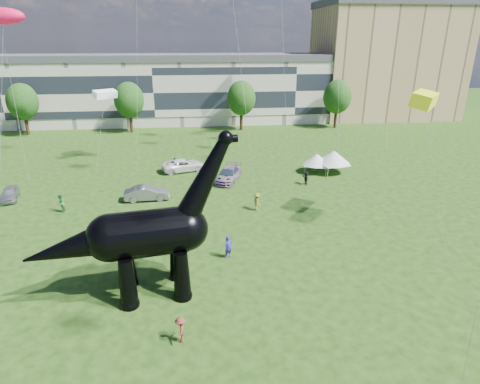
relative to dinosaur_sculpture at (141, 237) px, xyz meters
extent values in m
plane|color=#16330C|center=(4.00, -2.78, -4.23)|extent=(220.00, 220.00, 0.00)
cube|color=beige|center=(-4.00, 59.22, 1.77)|extent=(78.00, 11.00, 12.00)
cube|color=tan|center=(44.00, 62.22, 6.77)|extent=(28.00, 18.00, 22.00)
cylinder|color=#382314|center=(-26.00, 50.22, -2.63)|extent=(0.56, 0.56, 3.20)
ellipsoid|color=#14380F|center=(-26.00, 50.22, 2.09)|extent=(5.20, 5.20, 6.24)
cylinder|color=#382314|center=(-8.00, 50.22, -2.63)|extent=(0.56, 0.56, 3.20)
ellipsoid|color=#14380F|center=(-8.00, 50.22, 2.09)|extent=(5.20, 5.20, 6.24)
cylinder|color=#382314|center=(12.00, 50.22, -2.63)|extent=(0.56, 0.56, 3.20)
ellipsoid|color=#14380F|center=(12.00, 50.22, 2.09)|extent=(5.20, 5.20, 6.24)
cylinder|color=#382314|center=(30.00, 50.22, -2.63)|extent=(0.56, 0.56, 3.20)
ellipsoid|color=#14380F|center=(30.00, 50.22, 2.09)|extent=(5.20, 5.20, 6.24)
cone|color=black|center=(-0.88, -1.40, -2.53)|extent=(1.34, 1.34, 3.40)
sphere|color=black|center=(-0.88, -1.40, -4.02)|extent=(1.25, 1.25, 1.25)
cone|color=black|center=(-1.28, 1.06, -2.53)|extent=(1.34, 1.34, 3.40)
sphere|color=black|center=(-1.28, 1.06, -4.02)|extent=(1.25, 1.25, 1.25)
cone|color=black|center=(2.47, -0.86, -2.53)|extent=(1.34, 1.34, 3.40)
sphere|color=black|center=(2.47, -0.86, -4.02)|extent=(1.25, 1.25, 1.25)
cone|color=black|center=(2.08, 1.60, -2.53)|extent=(1.34, 1.34, 3.40)
sphere|color=black|center=(2.08, 1.60, -4.02)|extent=(1.25, 1.25, 1.25)
cylinder|color=black|center=(0.48, 0.08, 0.19)|extent=(5.18, 3.78, 3.06)
sphere|color=black|center=(-1.86, -0.30, 0.19)|extent=(3.06, 3.06, 3.06)
sphere|color=black|center=(2.83, 0.46, 0.19)|extent=(2.95, 2.95, 2.95)
cone|color=black|center=(4.20, 0.68, 3.47)|extent=(4.48, 2.36, 6.00)
sphere|color=black|center=(5.56, 0.90, 6.07)|extent=(0.95, 0.95, 0.95)
cylinder|color=black|center=(5.90, 0.95, 6.02)|extent=(0.86, 0.62, 0.50)
cone|color=black|center=(-4.17, -0.67, -0.19)|extent=(6.29, 3.30, 3.33)
imported|color=#BBBAC0|center=(-16.21, 18.47, -3.55)|extent=(2.48, 4.22, 1.35)
imported|color=slate|center=(-1.73, 16.81, -3.46)|extent=(4.76, 1.98, 1.53)
imported|color=white|center=(1.89, 26.39, -3.45)|extent=(6.08, 4.06, 1.55)
imported|color=#595960|center=(7.34, 21.96, -3.43)|extent=(4.02, 5.91, 1.59)
cube|color=silver|center=(18.72, 24.06, -3.21)|extent=(3.56, 3.56, 0.11)
cone|color=silver|center=(18.72, 24.06, -2.48)|extent=(4.51, 4.51, 1.38)
cylinder|color=#999999|center=(17.06, 23.32, -3.72)|extent=(0.06, 0.06, 1.01)
cylinder|color=#999999|center=(19.47, 22.40, -3.72)|extent=(0.06, 0.06, 1.01)
cylinder|color=#999999|center=(17.98, 25.72, -3.72)|extent=(0.06, 0.06, 1.01)
cylinder|color=#999999|center=(20.39, 24.80, -3.72)|extent=(0.06, 0.06, 1.01)
cube|color=silver|center=(20.76, 23.69, -3.02)|extent=(3.86, 3.86, 0.13)
cone|color=silver|center=(20.76, 23.69, -2.15)|extent=(4.89, 4.89, 1.64)
cylinder|color=#999999|center=(19.56, 21.88, -3.63)|extent=(0.07, 0.07, 1.20)
cylinder|color=#999999|center=(22.56, 22.49, -3.63)|extent=(0.07, 0.07, 1.20)
cylinder|color=#999999|center=(18.95, 24.89, -3.63)|extent=(0.07, 0.07, 1.20)
cylinder|color=#999999|center=(21.96, 25.49, -3.63)|extent=(0.07, 0.07, 1.20)
imported|color=maroon|center=(1.58, 8.32, -3.31)|extent=(0.86, 1.05, 1.84)
imported|color=teal|center=(22.82, 28.45, -3.36)|extent=(0.74, 0.74, 1.72)
imported|color=maroon|center=(2.47, -4.97, -3.42)|extent=(0.72, 1.11, 1.62)
imported|color=#402C63|center=(0.79, 26.58, -3.34)|extent=(1.12, 0.85, 1.77)
imported|color=black|center=(16.22, 19.75, -3.44)|extent=(0.66, 1.51, 1.57)
imported|color=olive|center=(9.45, 12.98, -3.34)|extent=(0.97, 1.29, 1.77)
imported|color=navy|center=(5.87, 4.01, -3.30)|extent=(0.81, 0.74, 1.85)
imported|color=#327D37|center=(-9.74, 14.41, -3.28)|extent=(0.83, 1.00, 1.89)
cube|color=#DCED13|center=(22.33, 7.98, 7.16)|extent=(3.60, 3.86, 1.40)
ellipsoid|color=#E00E40|center=(-16.51, 26.23, 14.05)|extent=(4.78, 4.11, 1.72)
cube|color=white|center=(-8.16, 32.37, 4.88)|extent=(3.22, 2.96, 1.17)
camera|label=1|loc=(3.84, -23.38, 11.89)|focal=30.00mm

